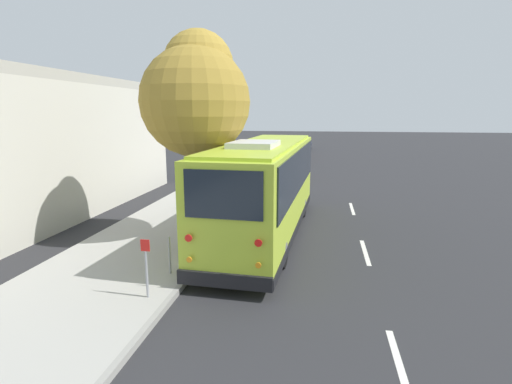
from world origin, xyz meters
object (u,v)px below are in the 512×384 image
(street_tree, at_px, (196,95))
(sign_post_far, at_px, (170,255))
(parked_sedan_maroon, at_px, (297,150))
(parked_sedan_navy, at_px, (303,145))
(shuttle_bus, at_px, (265,184))
(parked_sedan_gray, at_px, (293,158))
(parked_sedan_tan, at_px, (288,170))
(sign_post_near, at_px, (146,268))

(street_tree, xyz_separation_m, sign_post_far, (-3.38, -0.21, -4.33))
(parked_sedan_maroon, bearing_deg, parked_sedan_navy, -4.99)
(shuttle_bus, relative_size, parked_sedan_gray, 2.24)
(parked_sedan_navy, bearing_deg, shuttle_bus, -175.89)
(parked_sedan_tan, bearing_deg, shuttle_bus, 177.56)
(sign_post_far, bearing_deg, parked_sedan_navy, -2.64)
(shuttle_bus, relative_size, sign_post_near, 7.45)
(sign_post_far, bearing_deg, shuttle_bus, -25.38)
(parked_sedan_maroon, bearing_deg, parked_sedan_gray, 178.43)
(parked_sedan_tan, bearing_deg, parked_sedan_maroon, -2.25)
(shuttle_bus, xyz_separation_m, sign_post_far, (-4.24, 2.01, -1.25))
(shuttle_bus, distance_m, sign_post_far, 4.85)
(parked_sedan_tan, height_order, parked_sedan_maroon, parked_sedan_maroon)
(parked_sedan_gray, bearing_deg, parked_sedan_maroon, 4.90)
(parked_sedan_gray, xyz_separation_m, sign_post_far, (-24.33, 1.56, 0.07))
(parked_sedan_navy, bearing_deg, parked_sedan_tan, -176.31)
(parked_sedan_maroon, height_order, street_tree, street_tree)
(shuttle_bus, height_order, street_tree, street_tree)
(parked_sedan_navy, height_order, sign_post_far, parked_sedan_navy)
(sign_post_near, bearing_deg, parked_sedan_gray, -3.46)
(sign_post_near, height_order, sign_post_far, sign_post_near)
(parked_sedan_maroon, height_order, sign_post_near, sign_post_near)
(parked_sedan_navy, bearing_deg, sign_post_far, -178.91)
(street_tree, xyz_separation_m, sign_post_near, (-4.82, -0.21, -4.12))
(parked_sedan_gray, distance_m, sign_post_far, 24.38)
(parked_sedan_navy, xyz_separation_m, street_tree, (-35.32, 1.99, 4.41))
(parked_sedan_tan, xyz_separation_m, parked_sedan_navy, (21.68, -0.02, -0.00))
(shuttle_bus, bearing_deg, street_tree, 114.16)
(parked_sedan_maroon, relative_size, street_tree, 0.66)
(shuttle_bus, relative_size, parked_sedan_tan, 2.45)
(street_tree, height_order, sign_post_far, street_tree)
(parked_sedan_gray, relative_size, street_tree, 0.67)
(parked_sedan_navy, xyz_separation_m, sign_post_near, (-40.14, 1.79, 0.29))
(shuttle_bus, relative_size, street_tree, 1.51)
(parked_sedan_maroon, bearing_deg, street_tree, 174.16)
(parked_sedan_maroon, distance_m, street_tree, 28.28)
(shuttle_bus, relative_size, parked_sedan_maroon, 2.27)
(shuttle_bus, distance_m, parked_sedan_maroon, 27.06)
(parked_sedan_maroon, xyz_separation_m, sign_post_far, (-31.26, 1.45, 0.07))
(sign_post_far, bearing_deg, parked_sedan_maroon, -2.66)
(parked_sedan_tan, bearing_deg, parked_sedan_gray, -1.86)
(parked_sedan_tan, height_order, sign_post_far, parked_sedan_tan)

